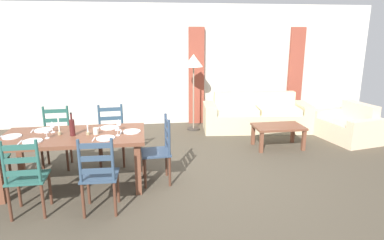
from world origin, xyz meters
TOP-DOWN VIEW (x-y plane):
  - ground_plane at (0.00, 0.00)m, footprint 9.60×9.60m
  - wall_far at (0.00, 3.30)m, footprint 9.60×0.16m
  - curtain_panel_left at (0.59, 3.16)m, footprint 0.35×0.08m
  - curtain_panel_right at (2.99, 3.16)m, footprint 0.35×0.08m
  - dining_table at (-1.59, 0.09)m, footprint 1.90×0.96m
  - dining_chair_near_left at (-2.00, -0.64)m, footprint 0.43×0.41m
  - dining_chair_near_right at (-1.18, -0.70)m, footprint 0.43×0.41m
  - dining_chair_far_left at (-2.02, 0.88)m, footprint 0.43×0.41m
  - dining_chair_far_right at (-1.17, 0.87)m, footprint 0.44×0.42m
  - dining_chair_head_east at (-0.44, 0.05)m, footprint 0.42×0.44m
  - dinner_plate_near_left at (-2.04, -0.16)m, footprint 0.24×0.24m
  - fork_near_left at (-2.19, -0.16)m, footprint 0.02×0.17m
  - dinner_plate_near_right at (-1.14, -0.16)m, footprint 0.24×0.24m
  - fork_near_right at (-1.29, -0.16)m, footprint 0.03×0.17m
  - dinner_plate_far_left at (-2.04, 0.34)m, footprint 0.24×0.24m
  - fork_far_left at (-2.19, 0.34)m, footprint 0.03×0.17m
  - dinner_plate_far_right at (-1.14, 0.34)m, footprint 0.24×0.24m
  - fork_far_right at (-1.29, 0.34)m, footprint 0.03×0.17m
  - dinner_plate_head_west at (-2.37, 0.09)m, footprint 0.24×0.24m
  - fork_head_west at (-2.52, 0.09)m, footprint 0.02×0.17m
  - dinner_plate_head_east at (-0.81, 0.09)m, footprint 0.24×0.24m
  - fork_head_east at (-0.96, 0.09)m, footprint 0.03×0.17m
  - wine_bottle at (-1.59, 0.05)m, footprint 0.07×0.07m
  - wine_glass_near_left at (-1.90, -0.03)m, footprint 0.06×0.06m
  - wine_glass_near_right at (-0.99, -0.04)m, footprint 0.06×0.06m
  - wine_glass_far_left at (-1.89, 0.23)m, footprint 0.06×0.06m
  - wine_glass_far_right at (-0.99, 0.21)m, footprint 0.06×0.06m
  - coffee_cup_primary at (-1.29, 0.06)m, footprint 0.07×0.07m
  - candle_tall at (-1.77, 0.11)m, footprint 0.05×0.05m
  - candle_short at (-1.39, 0.05)m, footprint 0.05×0.05m
  - couch at (1.80, 2.43)m, footprint 2.35×1.04m
  - coffee_table at (1.81, 1.21)m, footprint 0.90×0.56m
  - armchair_upholstered at (3.41, 1.48)m, footprint 1.00×1.29m
  - standing_lamp at (0.44, 2.61)m, footprint 0.40×0.40m

SIDE VIEW (x-z plane):
  - ground_plane at x=0.00m, z-range -0.02..0.00m
  - armchair_upholstered at x=3.41m, z-range -0.11..0.61m
  - couch at x=1.80m, z-range -0.11..0.69m
  - coffee_table at x=1.81m, z-range 0.15..0.57m
  - dining_chair_near_left at x=-2.00m, z-range 0.00..0.96m
  - dining_chair_near_right at x=-1.18m, z-range 0.00..0.96m
  - dining_chair_far_left at x=-2.02m, z-range 0.00..0.96m
  - dining_chair_far_right at x=-1.17m, z-range 0.00..0.96m
  - dining_chair_head_east at x=-0.44m, z-range 0.00..0.96m
  - dining_table at x=-1.59m, z-range 0.29..1.04m
  - fork_near_left at x=-2.19m, z-range 0.75..0.76m
  - fork_near_right at x=-1.29m, z-range 0.75..0.76m
  - fork_far_left at x=-2.19m, z-range 0.75..0.76m
  - fork_far_right at x=-1.29m, z-range 0.75..0.76m
  - fork_head_west at x=-2.52m, z-range 0.75..0.76m
  - fork_head_east at x=-0.96m, z-range 0.75..0.76m
  - dinner_plate_near_left at x=-2.04m, z-range 0.75..0.77m
  - dinner_plate_near_right at x=-1.14m, z-range 0.75..0.77m
  - dinner_plate_far_left at x=-2.04m, z-range 0.75..0.77m
  - dinner_plate_far_right at x=-1.14m, z-range 0.75..0.77m
  - dinner_plate_head_west at x=-2.37m, z-range 0.75..0.77m
  - dinner_plate_head_east at x=-0.81m, z-range 0.75..0.77m
  - candle_short at x=-1.39m, z-range 0.71..0.88m
  - coffee_cup_primary at x=-1.29m, z-range 0.75..0.84m
  - candle_tall at x=-1.77m, z-range 0.69..0.97m
  - wine_glass_near_left at x=-1.90m, z-range 0.78..0.94m
  - wine_glass_near_right at x=-0.99m, z-range 0.78..0.94m
  - wine_glass_far_left at x=-1.89m, z-range 0.78..0.94m
  - wine_glass_far_right at x=-0.99m, z-range 0.78..0.94m
  - wine_bottle at x=-1.59m, z-range 0.71..1.03m
  - curtain_panel_left at x=0.59m, z-range 0.00..2.20m
  - curtain_panel_right at x=2.99m, z-range 0.00..2.20m
  - wall_far at x=0.00m, z-range 0.00..2.70m
  - standing_lamp at x=0.44m, z-range 0.59..2.23m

